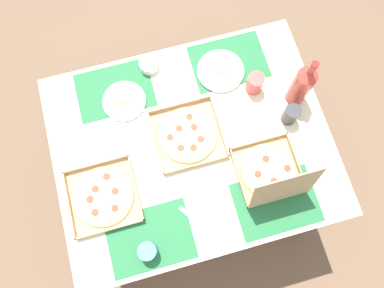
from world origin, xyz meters
TOP-DOWN VIEW (x-y plane):
  - ground_plane at (0.00, 0.00)m, footprint 6.00×6.00m
  - dining_table at (0.00, 0.00)m, footprint 1.26×1.01m
  - placemat_near_left at (-0.28, -0.35)m, footprint 0.36×0.26m
  - placemat_near_right at (0.28, -0.35)m, footprint 0.36×0.26m
  - placemat_far_left at (-0.28, 0.35)m, footprint 0.36×0.26m
  - placemat_far_right at (0.28, 0.35)m, footprint 0.36×0.26m
  - pizza_box_corner_right at (0.01, -0.04)m, footprint 0.30×0.30m
  - pizza_box_center at (0.44, 0.13)m, footprint 0.30×0.30m
  - pizza_box_corner_left at (-0.29, 0.24)m, footprint 0.27×0.28m
  - plate_middle at (0.25, -0.29)m, footprint 0.20×0.20m
  - plate_near_right at (-0.23, -0.31)m, footprint 0.23×0.23m
  - soda_bottle at (-0.53, -0.10)m, footprint 0.09×0.09m
  - cup_dark at (-0.46, 0.00)m, footprint 0.07×0.07m
  - cup_red at (0.30, 0.40)m, footprint 0.08×0.08m
  - cup_spare at (-0.35, -0.19)m, footprint 0.08×0.08m
  - condiment_bowl at (0.10, -0.43)m, footprint 0.09×0.09m
  - fork_by_near_right at (0.08, 0.34)m, footprint 0.12×0.17m
  - fork_by_far_right at (0.47, -0.17)m, footprint 0.06×0.19m

SIDE VIEW (x-z plane):
  - ground_plane at x=0.00m, z-range 0.00..0.00m
  - dining_table at x=0.00m, z-range 0.26..1.02m
  - placemat_near_left at x=-0.28m, z-range 0.76..0.76m
  - placemat_near_right at x=0.28m, z-range 0.76..0.76m
  - placemat_far_left at x=-0.28m, z-range 0.76..0.76m
  - placemat_far_right at x=0.28m, z-range 0.76..0.76m
  - fork_by_near_right at x=0.08m, z-range 0.76..0.77m
  - fork_by_far_right at x=0.47m, z-range 0.76..0.77m
  - plate_near_right at x=-0.23m, z-range 0.76..0.78m
  - plate_middle at x=0.25m, z-range 0.76..0.78m
  - pizza_box_center at x=0.44m, z-range 0.75..0.79m
  - pizza_box_corner_right at x=0.01m, z-range 0.75..0.79m
  - condiment_bowl at x=0.10m, z-range 0.76..0.81m
  - cup_red at x=0.30m, z-range 0.76..0.85m
  - pizza_box_corner_left at x=-0.29m, z-range 0.65..0.96m
  - cup_spare at x=-0.35m, z-range 0.76..0.87m
  - cup_dark at x=-0.46m, z-range 0.76..0.87m
  - soda_bottle at x=-0.53m, z-range 0.73..1.05m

